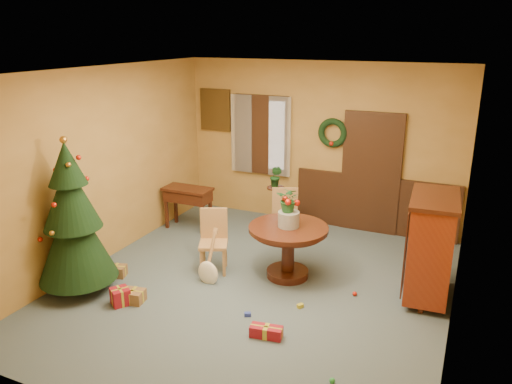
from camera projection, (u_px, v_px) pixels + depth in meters
The scene contains 20 objects.
room_envelope at pixel (329, 165), 8.79m from camera, with size 5.50×5.50×5.50m.
dining_table at pixel (288, 242), 7.01m from camera, with size 1.12×1.12×0.77m.
urn at pixel (289, 219), 6.91m from camera, with size 0.30×0.30×0.22m, color slate.
centerpiece_plant at pixel (289, 199), 6.82m from camera, with size 0.33×0.28×0.36m, color #1E4C23.
chair_near at pixel (214, 238), 7.26m from camera, with size 0.53×0.53×0.92m.
chair_far at pixel (285, 211), 8.26m from camera, with size 0.55×0.55×0.97m.
guitar at pixel (208, 259), 6.88m from camera, with size 0.31×0.15×0.73m, color white, non-canonical shape.
plant_stand at pixel (276, 203), 8.72m from camera, with size 0.31×0.31×0.79m.
stand_plant at pixel (276, 176), 8.57m from camera, with size 0.21×0.17×0.38m, color #19471E.
christmas_tree at pixel (73, 220), 6.50m from camera, with size 1.03×1.03×2.13m.
writing_desk at pixel (188, 198), 8.77m from camera, with size 0.85×0.43×0.76m.
sideboard at pixel (430, 245), 6.40m from camera, with size 0.65×1.13×1.40m.
gift_a at pixel (132, 296), 6.48m from camera, with size 0.33×0.27×0.16m.
gift_b at pixel (120, 296), 6.41m from camera, with size 0.30×0.30×0.22m.
gift_c at pixel (116, 271), 7.16m from camera, with size 0.34×0.28×0.16m.
gift_d at pixel (266, 332), 5.73m from camera, with size 0.39×0.21×0.13m.
toy_a at pixel (248, 314), 6.16m from camera, with size 0.08×0.05×0.05m, color #2639A8.
toy_b at pixel (332, 381), 4.98m from camera, with size 0.06×0.06×0.06m, color green.
toy_c at pixel (300, 306), 6.35m from camera, with size 0.08×0.05×0.05m, color gold.
toy_d at pixel (355, 294), 6.63m from camera, with size 0.06×0.06×0.06m, color red.
Camera 1 is at (2.52, -5.59, 3.35)m, focal length 35.00 mm.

